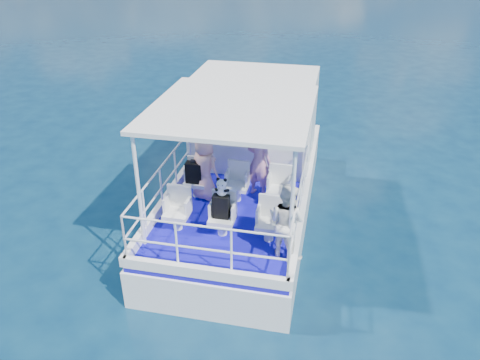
% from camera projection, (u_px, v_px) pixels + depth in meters
% --- Properties ---
extents(ground, '(2000.00, 2000.00, 0.00)m').
position_uv_depth(ground, '(235.00, 239.00, 10.39)').
color(ground, '#08253F').
rests_on(ground, ground).
extents(hull, '(3.00, 7.00, 1.60)m').
position_uv_depth(hull, '(244.00, 215.00, 11.25)').
color(hull, white).
rests_on(hull, ground).
extents(deck, '(2.90, 6.90, 0.10)m').
position_uv_depth(deck, '(244.00, 184.00, 10.85)').
color(deck, '#120B9D').
rests_on(deck, hull).
extents(cabin, '(2.85, 2.00, 2.20)m').
position_uv_depth(cabin, '(255.00, 118.00, 11.42)').
color(cabin, white).
rests_on(cabin, deck).
extents(canopy, '(3.00, 3.20, 0.08)m').
position_uv_depth(canopy, '(232.00, 108.00, 8.73)').
color(canopy, white).
rests_on(canopy, cabin).
extents(canopy_posts, '(2.77, 2.97, 2.20)m').
position_uv_depth(canopy_posts, '(232.00, 164.00, 9.23)').
color(canopy_posts, white).
rests_on(canopy_posts, deck).
extents(railings, '(2.84, 3.59, 1.00)m').
position_uv_depth(railings, '(228.00, 198.00, 9.23)').
color(railings, white).
rests_on(railings, deck).
extents(seat_port_fwd, '(0.48, 0.46, 0.38)m').
position_uv_depth(seat_port_fwd, '(197.00, 188.00, 10.21)').
color(seat_port_fwd, silver).
rests_on(seat_port_fwd, deck).
extents(seat_center_fwd, '(0.48, 0.46, 0.38)m').
position_uv_depth(seat_center_fwd, '(237.00, 192.00, 10.05)').
color(seat_center_fwd, silver).
rests_on(seat_center_fwd, deck).
extents(seat_stbd_fwd, '(0.48, 0.46, 0.38)m').
position_uv_depth(seat_stbd_fwd, '(278.00, 197.00, 9.88)').
color(seat_stbd_fwd, silver).
rests_on(seat_stbd_fwd, deck).
extents(seat_port_aft, '(0.48, 0.46, 0.38)m').
position_uv_depth(seat_port_aft, '(177.00, 220.00, 9.09)').
color(seat_port_aft, silver).
rests_on(seat_port_aft, deck).
extents(seat_center_aft, '(0.48, 0.46, 0.38)m').
position_uv_depth(seat_center_aft, '(222.00, 226.00, 8.93)').
color(seat_center_aft, silver).
rests_on(seat_center_aft, deck).
extents(seat_stbd_aft, '(0.48, 0.46, 0.38)m').
position_uv_depth(seat_stbd_aft, '(269.00, 231.00, 8.77)').
color(seat_stbd_aft, silver).
rests_on(seat_stbd_aft, deck).
extents(passenger_port_fwd, '(0.65, 0.57, 1.44)m').
position_uv_depth(passenger_port_fwd, '(204.00, 168.00, 9.90)').
color(passenger_port_fwd, '#F2A99C').
rests_on(passenger_port_fwd, deck).
extents(passenger_stbd_fwd, '(0.68, 0.57, 1.59)m').
position_uv_depth(passenger_stbd_fwd, '(259.00, 162.00, 9.99)').
color(passenger_stbd_fwd, '#C982A5').
rests_on(passenger_stbd_fwd, deck).
extents(passenger_stbd_aft, '(0.86, 0.79, 1.44)m').
position_uv_depth(passenger_stbd_aft, '(286.00, 221.00, 8.12)').
color(passenger_stbd_aft, white).
rests_on(passenger_stbd_aft, deck).
extents(backpack_port, '(0.35, 0.20, 0.46)m').
position_uv_depth(backpack_port, '(194.00, 172.00, 9.95)').
color(backpack_port, black).
rests_on(backpack_port, seat_port_fwd).
extents(backpack_center, '(0.31, 0.17, 0.46)m').
position_uv_depth(backpack_center, '(221.00, 207.00, 8.73)').
color(backpack_center, black).
rests_on(backpack_center, seat_center_aft).
extents(compact_camera, '(0.10, 0.06, 0.06)m').
position_uv_depth(compact_camera, '(193.00, 161.00, 9.82)').
color(compact_camera, black).
rests_on(compact_camera, backpack_port).
extents(panda, '(0.23, 0.19, 0.36)m').
position_uv_depth(panda, '(222.00, 187.00, 8.56)').
color(panda, white).
rests_on(panda, backpack_center).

